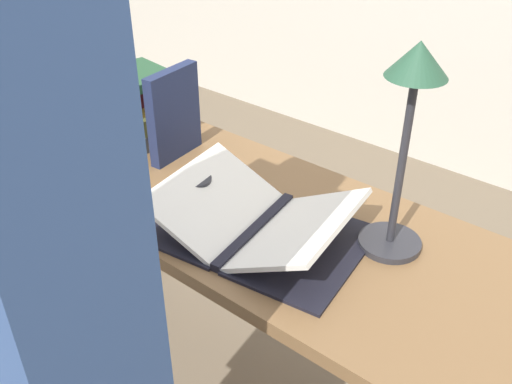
# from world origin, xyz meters

# --- Properties ---
(reading_desk) EXTENTS (1.53, 0.58, 0.74)m
(reading_desk) POSITION_xyz_m (0.00, 0.00, 0.63)
(reading_desk) COLOR brown
(reading_desk) RESTS_ON ground_plane
(open_book) EXTENTS (0.56, 0.41, 0.11)m
(open_book) POSITION_xyz_m (0.09, -0.08, 0.77)
(open_book) COLOR black
(open_book) RESTS_ON reading_desk
(book_stack_tall) EXTENTS (0.23, 0.30, 0.22)m
(book_stack_tall) POSITION_xyz_m (-0.51, 0.04, 0.85)
(book_stack_tall) COLOR slate
(book_stack_tall) RESTS_ON reading_desk
(book_standing_upright) EXTENTS (0.05, 0.19, 0.27)m
(book_standing_upright) POSITION_xyz_m (-0.34, 0.08, 0.87)
(book_standing_upright) COLOR #1E284C
(book_standing_upright) RESTS_ON reading_desk
(reading_lamp) EXTENTS (0.15, 0.15, 0.48)m
(reading_lamp) POSITION_xyz_m (0.36, 0.08, 1.08)
(reading_lamp) COLOR #2D2D33
(reading_lamp) RESTS_ON reading_desk
(coffee_mug) EXTENTS (0.11, 0.08, 0.09)m
(coffee_mug) POSITION_xyz_m (-0.10, -0.09, 0.78)
(coffee_mug) COLOR #28282D
(coffee_mug) RESTS_ON reading_desk
(person_reader) EXTENTS (0.36, 0.22, 1.76)m
(person_reader) POSITION_xyz_m (0.15, -0.66, 0.87)
(person_reader) COLOR #2D3342
(person_reader) RESTS_ON ground_plane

